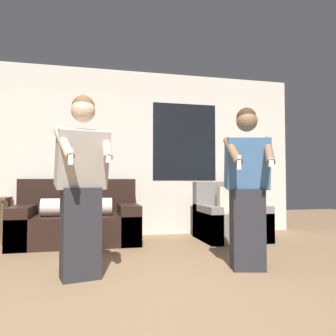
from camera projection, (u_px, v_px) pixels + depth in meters
ground_plane at (154, 327)px, 1.97m from camera, size 14.00×14.00×0.00m
wall_back at (117, 152)px, 5.33m from camera, size 6.17×0.07×2.70m
couch at (77, 221)px, 4.67m from camera, size 1.71×0.94×0.91m
armchair at (230, 219)px, 4.96m from camera, size 0.95×0.85×0.87m
person_left at (82, 186)px, 2.97m from camera, size 0.52×0.58×1.66m
person_right at (247, 187)px, 3.28m from camera, size 0.49×0.55×1.62m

